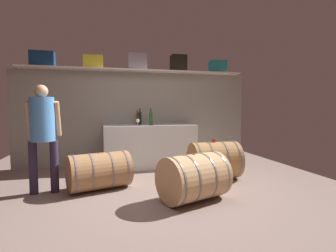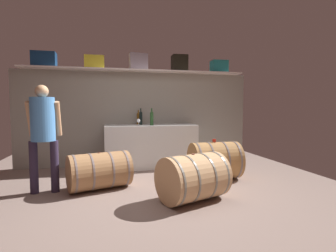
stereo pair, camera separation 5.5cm
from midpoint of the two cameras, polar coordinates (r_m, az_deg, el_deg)
The scene contains 18 objects.
ground_plane at distance 4.18m, azimuth -3.19°, elevation -13.29°, with size 6.21×7.89×0.02m, color gray.
back_wall_panel at distance 5.74m, azimuth -6.29°, elevation 1.65°, with size 5.01×0.10×1.99m, color gray.
high_shelf_board at distance 5.64m, azimuth -6.19°, elevation 11.93°, with size 4.61×0.40×0.03m, color silver.
toolcase_navy at distance 5.73m, azimuth -25.26°, elevation 13.04°, with size 0.44×0.27×0.29m, color navy.
toolcase_yellow at distance 5.62m, azimuth -15.54°, elevation 13.29°, with size 0.38×0.28×0.25m, color yellow.
toolcase_grey at distance 5.66m, azimuth -6.16°, elevation 13.81°, with size 0.37×0.19×0.34m, color gray.
toolcase_black at distance 5.84m, azimuth 2.79°, elevation 13.55°, with size 0.33×0.28×0.35m, color black.
toolcase_teal at distance 6.15m, azimuth 11.37°, elevation 12.62°, with size 0.35×0.27×0.27m, color teal.
work_cabinet at distance 5.44m, azimuth -3.51°, elevation -4.36°, with size 1.87×0.64×0.88m, color white.
wine_bottle_dark at distance 5.45m, azimuth -5.69°, elevation 1.86°, with size 0.07×0.07×0.34m.
wine_bottle_green at distance 5.27m, azimuth -3.29°, elevation 1.82°, with size 0.07×0.07×0.34m.
wine_bottle_amber at distance 5.58m, azimuth -6.23°, elevation 1.75°, with size 0.07×0.07×0.30m.
wine_glass at distance 5.18m, azimuth -6.17°, elevation 1.12°, with size 0.08×0.08×0.14m.
wine_barrel_near at distance 4.61m, azimuth 10.56°, elevation -7.43°, with size 0.82×0.65×0.65m.
wine_barrel_far at distance 4.13m, azimuth -14.43°, elevation -9.49°, with size 1.02×0.79×0.57m.
wine_barrel_flank at distance 3.54m, azimuth 5.98°, elevation -11.13°, with size 1.00×0.86×0.63m.
tasting_cup at distance 4.55m, azimuth 10.43°, elevation -3.14°, with size 0.06×0.06×0.05m, color red.
winemaker_pouring at distance 4.13m, azimuth -25.36°, elevation -0.23°, with size 0.46×0.39×1.56m.
Camera 2 is at (-0.66, -3.35, 1.24)m, focal length 27.81 mm.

